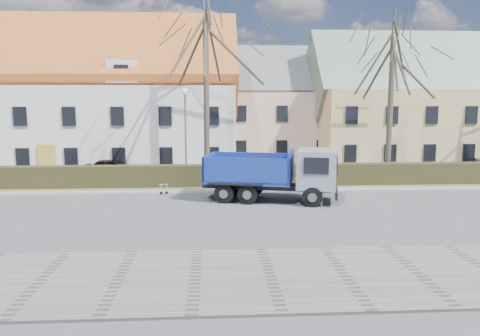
{
  "coord_description": "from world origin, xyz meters",
  "views": [
    {
      "loc": [
        -1.71,
        -21.65,
        5.26
      ],
      "look_at": [
        -0.19,
        3.07,
        1.6
      ],
      "focal_mm": 35.0,
      "sensor_mm": 36.0,
      "label": 1
    }
  ],
  "objects": [
    {
      "name": "building_yellow",
      "position": [
        16.0,
        17.0,
        4.25
      ],
      "size": [
        18.8,
        10.8,
        8.5
      ],
      "primitive_type": null,
      "color": "tan",
      "rests_on": "ground"
    },
    {
      "name": "cart_frame",
      "position": [
        -4.58,
        4.07,
        0.32
      ],
      "size": [
        0.78,
        0.56,
        0.65
      ],
      "primitive_type": null,
      "rotation": [
        0.0,
        0.0,
        0.24
      ],
      "color": "silver",
      "rests_on": "ground"
    },
    {
      "name": "ground",
      "position": [
        0.0,
        0.0,
        0.0
      ],
      "size": [
        120.0,
        120.0,
        0.0
      ],
      "primitive_type": "plane",
      "color": "#47474A"
    },
    {
      "name": "parked_car_a",
      "position": [
        -8.38,
        10.09,
        0.64
      ],
      "size": [
        3.81,
        1.62,
        1.28
      ],
      "primitive_type": "imported",
      "rotation": [
        0.0,
        0.0,
        1.54
      ],
      "color": "black",
      "rests_on": "ground"
    },
    {
      "name": "grass_strip",
      "position": [
        0.0,
        6.2,
        0.05
      ],
      "size": [
        80.0,
        3.0,
        0.1
      ],
      "primitive_type": "cube",
      "color": "#565F35",
      "rests_on": "ground"
    },
    {
      "name": "tree_2",
      "position": [
        10.0,
        8.5,
        5.5
      ],
      "size": [
        8.0,
        8.0,
        11.0
      ],
      "primitive_type": null,
      "color": "#3F362B",
      "rests_on": "ground"
    },
    {
      "name": "building_pink",
      "position": [
        4.0,
        20.0,
        4.0
      ],
      "size": [
        10.8,
        8.8,
        8.0
      ],
      "primitive_type": null,
      "color": "#D1A794",
      "rests_on": "ground"
    },
    {
      "name": "hedge",
      "position": [
        0.0,
        6.0,
        0.65
      ],
      "size": [
        60.0,
        0.9,
        1.3
      ],
      "primitive_type": "cube",
      "color": "black",
      "rests_on": "ground"
    },
    {
      "name": "sidewalk_near",
      "position": [
        0.0,
        -8.5,
        0.04
      ],
      "size": [
        80.0,
        5.0,
        0.08
      ],
      "primitive_type": "cube",
      "color": "slate",
      "rests_on": "ground"
    },
    {
      "name": "tree_1",
      "position": [
        -2.0,
        8.5,
        6.33
      ],
      "size": [
        9.2,
        9.2,
        12.65
      ],
      "primitive_type": null,
      "color": "#3F362B",
      "rests_on": "ground"
    },
    {
      "name": "dump_truck",
      "position": [
        1.14,
        2.2,
        1.41
      ],
      "size": [
        7.5,
        4.31,
        2.83
      ],
      "primitive_type": null,
      "rotation": [
        0.0,
        0.0,
        -0.25
      ],
      "color": "navy",
      "rests_on": "ground"
    },
    {
      "name": "curb_far",
      "position": [
        0.0,
        4.6,
        0.06
      ],
      "size": [
        80.0,
        0.3,
        0.12
      ],
      "primitive_type": "cube",
      "color": "#A8A7A3",
      "rests_on": "ground"
    },
    {
      "name": "streetlight",
      "position": [
        -3.28,
        7.0,
        2.99
      ],
      "size": [
        0.47,
        0.47,
        5.99
      ],
      "primitive_type": null,
      "color": "gray",
      "rests_on": "ground"
    },
    {
      "name": "building_white",
      "position": [
        -13.0,
        16.0,
        4.75
      ],
      "size": [
        26.8,
        10.8,
        9.5
      ],
      "primitive_type": null,
      "color": "silver",
      "rests_on": "ground"
    }
  ]
}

